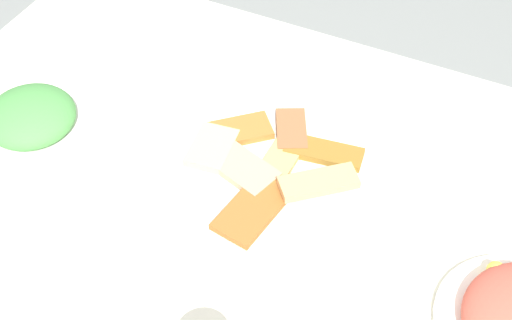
# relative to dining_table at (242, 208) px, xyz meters

# --- Properties ---
(dining_table) EXTENTS (1.19, 0.80, 0.74)m
(dining_table) POSITION_rel_dining_table_xyz_m (0.00, 0.00, 0.00)
(dining_table) COLOR silver
(dining_table) RESTS_ON ground_plane
(pide_platter) EXTENTS (0.32, 0.33, 0.04)m
(pide_platter) POSITION_rel_dining_table_xyz_m (-0.04, -0.03, 0.09)
(pide_platter) COLOR white
(pide_platter) RESTS_ON dining_table
(salad_plate_rice) EXTENTS (0.21, 0.21, 0.06)m
(salad_plate_rice) POSITION_rel_dining_table_xyz_m (0.37, 0.06, 0.11)
(salad_plate_rice) COLOR white
(salad_plate_rice) RESTS_ON dining_table
(paper_napkin) EXTENTS (0.16, 0.16, 0.00)m
(paper_napkin) POSITION_rel_dining_table_xyz_m (0.21, -0.24, 0.08)
(paper_napkin) COLOR white
(paper_napkin) RESTS_ON dining_table
(fork) EXTENTS (0.17, 0.05, 0.00)m
(fork) POSITION_rel_dining_table_xyz_m (0.21, -0.26, 0.09)
(fork) COLOR silver
(fork) RESTS_ON paper_napkin
(spoon) EXTENTS (0.17, 0.06, 0.00)m
(spoon) POSITION_rel_dining_table_xyz_m (0.21, -0.22, 0.09)
(spoon) COLOR silver
(spoon) RESTS_ON paper_napkin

